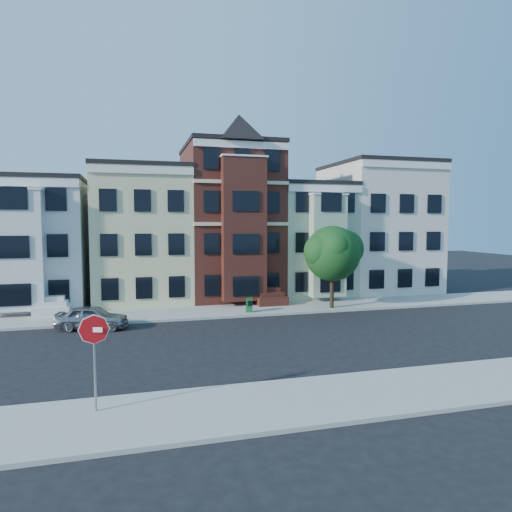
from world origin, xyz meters
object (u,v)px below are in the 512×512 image
object	(u,v)px
parked_car	(92,317)
newspaper_box	(249,305)
street_tree	(332,257)
stop_sign	(95,357)

from	to	relation	value
parked_car	newspaper_box	world-z (taller)	parked_car
street_tree	parked_car	xyz separation A→B (m)	(-15.71, -1.71, -3.01)
street_tree	stop_sign	xyz separation A→B (m)	(-14.65, -14.10, -1.78)
parked_car	newspaper_box	xyz separation A→B (m)	(9.75, 1.71, -0.06)
newspaper_box	parked_car	bearing A→B (deg)	-153.84
street_tree	stop_sign	bearing A→B (deg)	-136.09
street_tree	parked_car	bearing A→B (deg)	-173.79
stop_sign	street_tree	bearing A→B (deg)	62.69
street_tree	parked_car	size ratio (longest dim) A/B	1.76
newspaper_box	stop_sign	bearing A→B (deg)	-105.42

